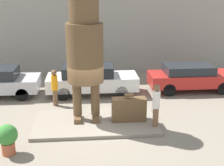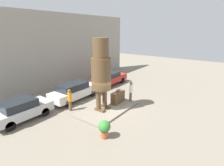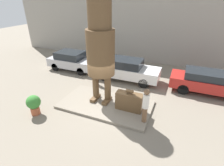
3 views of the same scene
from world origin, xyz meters
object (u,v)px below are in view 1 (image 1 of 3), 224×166
parked_car_white (91,79)px  worker_hivis (55,86)px  tourist (156,104)px  planter_pot (7,137)px  statue_figure (85,44)px  parked_car_red (191,77)px  giant_suitcase (129,109)px

parked_car_white → worker_hivis: size_ratio=2.65×
tourist → planter_pot: (-5.52, -1.48, -0.48)m
planter_pot → statue_figure: bearing=42.1°
statue_figure → worker_hivis: (-1.50, 2.00, -2.38)m
tourist → parked_car_white: tourist is taller
parked_car_red → worker_hivis: (-7.29, -1.60, 0.19)m
statue_figure → parked_car_red: 7.29m
parked_car_white → tourist: bearing=-60.8°
statue_figure → planter_pot: bearing=-137.9°
statue_figure → giant_suitcase: size_ratio=3.87×
tourist → planter_pot: size_ratio=1.61×
statue_figure → parked_car_red: bearing=31.9°
parked_car_red → planter_pot: parked_car_red is taller
worker_hivis → giant_suitcase: bearing=-35.3°
giant_suitcase → tourist: bearing=-34.0°
statue_figure → parked_car_white: size_ratio=1.15×
statue_figure → giant_suitcase: 3.27m
giant_suitcase → planter_pot: giant_suitcase is taller
giant_suitcase → parked_car_white: (-1.50, 3.80, 0.21)m
parked_car_red → statue_figure: bearing=-148.1°
parked_car_white → planter_pot: size_ratio=4.31×
tourist → statue_figure: bearing=160.3°
statue_figure → parked_car_white: bearing=85.3°
giant_suitcase → planter_pot: 5.01m
giant_suitcase → parked_car_red: parked_car_red is taller
statue_figure → worker_hivis: bearing=126.8°
tourist → giant_suitcase: bearing=146.0°
parked_car_white → parked_car_red: size_ratio=1.01×
tourist → parked_car_white: 5.14m
parked_car_red → worker_hivis: bearing=-167.6°
giant_suitcase → parked_car_white: bearing=111.5°
statue_figure → tourist: 3.72m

